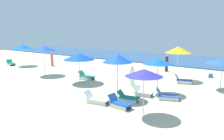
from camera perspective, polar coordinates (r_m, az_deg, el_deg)
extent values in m
cube|color=#29518D|center=(32.98, 11.11, 3.09)|extent=(60.00, 11.18, 0.12)
cylinder|color=silver|center=(17.65, -8.27, -0.31)|extent=(0.05, 0.05, 1.81)
cone|color=#0C47B4|center=(17.48, -8.37, 3.41)|extent=(2.45, 2.45, 0.50)
cube|color=silver|center=(18.59, -6.82, -2.20)|extent=(1.15, 0.14, 0.24)
cube|color=silver|center=(19.01, -5.85, -1.90)|extent=(1.15, 0.14, 0.24)
cube|color=#187B66|center=(18.76, -6.33, -1.60)|extent=(1.33, 0.74, 0.06)
cube|color=#187B66|center=(19.07, -7.77, -0.83)|extent=(0.42, 0.63, 0.43)
cylinder|color=silver|center=(14.78, 11.48, -2.26)|extent=(0.05, 0.05, 1.94)
cone|color=blue|center=(14.58, 11.64, 2.14)|extent=(1.91, 1.91, 0.35)
cube|color=silver|center=(13.63, 14.20, -7.22)|extent=(1.04, 0.44, 0.21)
cube|color=silver|center=(14.15, 14.20, -6.56)|extent=(1.04, 0.44, 0.21)
cube|color=#3659A5|center=(13.85, 14.22, -6.35)|extent=(1.38, 1.05, 0.06)
cube|color=#3659A5|center=(13.80, 11.91, -5.39)|extent=(0.55, 0.69, 0.46)
cube|color=silver|center=(14.10, 7.75, -6.40)|extent=(1.01, 0.21, 0.21)
cube|color=silver|center=(14.61, 8.43, -5.82)|extent=(1.01, 0.21, 0.21)
cube|color=silver|center=(14.31, 8.11, -5.59)|extent=(1.22, 0.83, 0.06)
cube|color=silver|center=(14.41, 6.18, -4.54)|extent=(0.51, 0.68, 0.47)
cylinder|color=silver|center=(21.20, -16.83, 1.72)|extent=(0.05, 0.05, 2.24)
cone|color=blue|center=(21.05, -17.02, 5.35)|extent=(2.22, 2.22, 0.46)
cylinder|color=silver|center=(27.40, -21.78, 3.05)|extent=(0.05, 0.05, 1.99)
cone|color=#0952B8|center=(27.29, -21.95, 5.58)|extent=(2.15, 2.15, 0.43)
cube|color=silver|center=(28.38, -24.82, 1.24)|extent=(1.10, 0.28, 0.21)
cube|color=silver|center=(28.55, -23.77, 1.36)|extent=(1.10, 0.28, 0.21)
cube|color=#0F775B|center=(28.45, -24.31, 1.57)|extent=(1.35, 0.90, 0.06)
cube|color=#0F775B|center=(28.96, -24.69, 2.05)|extent=(0.51, 0.69, 0.40)
cylinder|color=silver|center=(13.43, 1.40, -2.73)|extent=(0.05, 0.05, 2.21)
cone|color=blue|center=(13.19, 1.43, 3.02)|extent=(1.81, 1.81, 0.50)
cube|color=silver|center=(12.90, 3.98, -7.90)|extent=(1.02, 0.22, 0.22)
cube|color=silver|center=(13.34, 4.75, -7.29)|extent=(1.02, 0.22, 0.22)
cube|color=#107B67|center=(13.08, 4.38, -7.01)|extent=(1.22, 0.77, 0.06)
cube|color=#107B67|center=(13.21, 2.27, -5.97)|extent=(0.40, 0.59, 0.40)
cube|color=silver|center=(12.63, -4.14, -8.33)|extent=(1.18, 0.23, 0.21)
cube|color=silver|center=(13.05, -3.01, -7.70)|extent=(1.18, 0.23, 0.21)
cube|color=silver|center=(12.80, -3.57, -7.43)|extent=(1.40, 0.81, 0.06)
cube|color=silver|center=(13.04, -5.93, -6.19)|extent=(0.46, 0.62, 0.44)
cylinder|color=silver|center=(10.94, 8.01, -6.60)|extent=(0.05, 0.05, 1.95)
cone|color=#3432DE|center=(10.67, 8.16, -0.66)|extent=(1.81, 1.81, 0.35)
cube|color=silver|center=(11.91, 1.48, -9.43)|extent=(1.08, 0.15, 0.24)
cube|color=silver|center=(12.29, 3.04, -8.81)|extent=(1.08, 0.15, 0.24)
cube|color=#174BA6|center=(12.05, 2.28, -8.45)|extent=(1.26, 0.73, 0.06)
cube|color=#174BA6|center=(12.33, 0.28, -7.06)|extent=(0.39, 0.61, 0.42)
cylinder|color=silver|center=(19.00, 16.30, 0.80)|extent=(0.05, 0.05, 2.24)
cone|color=yellow|center=(18.83, 16.51, 4.96)|extent=(2.04, 2.04, 0.53)
cube|color=silver|center=(17.96, 17.94, -3.11)|extent=(0.99, 0.44, 0.23)
cube|color=silver|center=(18.42, 17.82, -2.77)|extent=(0.99, 0.44, 0.23)
cube|color=#2E4AB2|center=(18.16, 17.90, -2.48)|extent=(1.29, 0.96, 0.06)
cube|color=#2E4AB2|center=(18.07, 16.26, -1.69)|extent=(0.57, 0.65, 0.51)
cylinder|color=silver|center=(17.12, 26.04, -1.56)|extent=(0.05, 0.05, 1.84)
cone|color=blue|center=(16.95, 26.33, 2.09)|extent=(2.27, 2.27, 0.37)
cylinder|color=#302238|center=(22.74, 13.72, 1.44)|extent=(0.34, 0.34, 1.45)
sphere|color=tan|center=(22.63, 13.81, 3.51)|extent=(0.23, 0.23, 0.23)
cylinder|color=white|center=(16.72, 5.09, -1.79)|extent=(0.49, 0.49, 1.27)
sphere|color=beige|center=(16.58, 5.13, 0.70)|extent=(0.22, 0.22, 0.22)
cylinder|color=#DC5E58|center=(26.27, -15.01, 2.43)|extent=(0.38, 0.38, 1.34)
sphere|color=tan|center=(26.18, -15.09, 4.09)|extent=(0.22, 0.22, 0.22)
cube|color=#2B5FA7|center=(21.21, 23.85, -1.34)|extent=(0.37, 0.49, 0.33)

